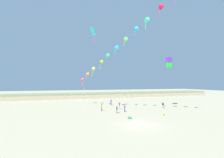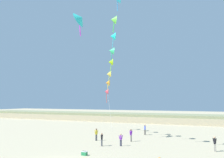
{
  "view_description": "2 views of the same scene",
  "coord_description": "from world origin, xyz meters",
  "px_view_note": "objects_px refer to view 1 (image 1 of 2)",
  "views": [
    {
      "loc": [
        -10.85,
        -20.85,
        6.39
      ],
      "look_at": [
        -0.77,
        11.54,
        7.37
      ],
      "focal_mm": 24.0,
      "sensor_mm": 36.0,
      "label": 1
    },
    {
      "loc": [
        13.17,
        -18.0,
        5.69
      ],
      "look_at": [
        1.62,
        8.11,
        8.33
      ],
      "focal_mm": 38.0,
      "sensor_mm": 36.0,
      "label": 2
    }
  ],
  "objects_px": {
    "person_far_right": "(163,105)",
    "beach_cooler": "(130,118)",
    "person_near_left": "(117,109)",
    "person_far_center": "(102,107)",
    "person_mid_center": "(111,102)",
    "person_far_left": "(125,108)",
    "beach_ball": "(164,114)",
    "large_kite_mid_trail": "(169,62)",
    "person_near_right": "(119,105)",
    "large_kite_low_lead": "(94,31)"
  },
  "relations": [
    {
      "from": "beach_cooler",
      "to": "beach_ball",
      "type": "relative_size",
      "value": 1.59
    },
    {
      "from": "person_near_left",
      "to": "person_far_center",
      "type": "xyz_separation_m",
      "value": [
        -2.53,
        3.34,
        0.07
      ]
    },
    {
      "from": "person_near_left",
      "to": "beach_ball",
      "type": "relative_size",
      "value": 4.44
    },
    {
      "from": "person_near_left",
      "to": "large_kite_mid_trail",
      "type": "height_order",
      "value": "large_kite_mid_trail"
    },
    {
      "from": "large_kite_mid_trail",
      "to": "beach_ball",
      "type": "distance_m",
      "value": 15.28
    },
    {
      "from": "person_near_left",
      "to": "person_far_center",
      "type": "height_order",
      "value": "person_far_center"
    },
    {
      "from": "person_far_center",
      "to": "large_kite_low_lead",
      "type": "xyz_separation_m",
      "value": [
        -2.02,
        -1.52,
        16.8
      ]
    },
    {
      "from": "large_kite_mid_trail",
      "to": "beach_ball",
      "type": "bearing_deg",
      "value": -134.92
    },
    {
      "from": "person_far_left",
      "to": "person_far_center",
      "type": "relative_size",
      "value": 0.9
    },
    {
      "from": "person_mid_center",
      "to": "large_kite_low_lead",
      "type": "distance_m",
      "value": 20.69
    },
    {
      "from": "person_far_right",
      "to": "beach_ball",
      "type": "relative_size",
      "value": 4.7
    },
    {
      "from": "person_mid_center",
      "to": "beach_cooler",
      "type": "xyz_separation_m",
      "value": [
        -1.68,
        -17.07,
        -0.78
      ]
    },
    {
      "from": "person_mid_center",
      "to": "person_near_left",
      "type": "bearing_deg",
      "value": -100.9
    },
    {
      "from": "large_kite_mid_trail",
      "to": "person_mid_center",
      "type": "bearing_deg",
      "value": 144.36
    },
    {
      "from": "large_kite_low_lead",
      "to": "beach_ball",
      "type": "bearing_deg",
      "value": -26.29
    },
    {
      "from": "person_far_left",
      "to": "large_kite_low_lead",
      "type": "distance_m",
      "value": 18.22
    },
    {
      "from": "person_far_left",
      "to": "large_kite_mid_trail",
      "type": "height_order",
      "value": "large_kite_mid_trail"
    },
    {
      "from": "person_far_center",
      "to": "beach_ball",
      "type": "xyz_separation_m",
      "value": [
        10.87,
        -7.89,
        -0.82
      ]
    },
    {
      "from": "person_far_right",
      "to": "beach_cooler",
      "type": "bearing_deg",
      "value": -149.01
    },
    {
      "from": "large_kite_mid_trail",
      "to": "beach_cooler",
      "type": "xyz_separation_m",
      "value": [
        -14.71,
        -7.72,
        -11.65
      ]
    },
    {
      "from": "person_mid_center",
      "to": "person_far_center",
      "type": "bearing_deg",
      "value": -119.65
    },
    {
      "from": "person_near_right",
      "to": "beach_cooler",
      "type": "xyz_separation_m",
      "value": [
        -1.68,
        -9.98,
        -0.78
      ]
    },
    {
      "from": "person_near_right",
      "to": "person_mid_center",
      "type": "relative_size",
      "value": 1.0
    },
    {
      "from": "person_near_right",
      "to": "beach_ball",
      "type": "bearing_deg",
      "value": -56.66
    },
    {
      "from": "person_far_right",
      "to": "person_near_right",
      "type": "bearing_deg",
      "value": 167.24
    },
    {
      "from": "person_mid_center",
      "to": "person_far_center",
      "type": "xyz_separation_m",
      "value": [
        -4.8,
        -8.43,
        0.01
      ]
    },
    {
      "from": "person_far_right",
      "to": "person_far_center",
      "type": "height_order",
      "value": "person_far_center"
    },
    {
      "from": "person_far_right",
      "to": "person_mid_center",
      "type": "bearing_deg",
      "value": 138.64
    },
    {
      "from": "person_far_left",
      "to": "person_far_right",
      "type": "relative_size",
      "value": 0.91
    },
    {
      "from": "person_near_right",
      "to": "person_mid_center",
      "type": "xyz_separation_m",
      "value": [
        -0.0,
        7.09,
        -0.0
      ]
    },
    {
      "from": "person_near_right",
      "to": "person_far_center",
      "type": "bearing_deg",
      "value": -164.44
    },
    {
      "from": "person_near_right",
      "to": "person_mid_center",
      "type": "distance_m",
      "value": 7.09
    },
    {
      "from": "beach_ball",
      "to": "beach_cooler",
      "type": "bearing_deg",
      "value": -174.5
    },
    {
      "from": "beach_cooler",
      "to": "person_mid_center",
      "type": "bearing_deg",
      "value": 84.38
    },
    {
      "from": "person_far_left",
      "to": "person_far_right",
      "type": "height_order",
      "value": "person_far_right"
    },
    {
      "from": "person_near_left",
      "to": "person_far_left",
      "type": "height_order",
      "value": "person_near_left"
    },
    {
      "from": "person_mid_center",
      "to": "person_far_right",
      "type": "xyz_separation_m",
      "value": [
        10.85,
        -9.55,
        -0.01
      ]
    },
    {
      "from": "person_mid_center",
      "to": "large_kite_mid_trail",
      "type": "xyz_separation_m",
      "value": [
        13.03,
        -9.35,
        10.87
      ]
    },
    {
      "from": "large_kite_low_lead",
      "to": "beach_ball",
      "type": "distance_m",
      "value": 22.74
    },
    {
      "from": "person_far_left",
      "to": "beach_cooler",
      "type": "distance_m",
      "value": 6.51
    },
    {
      "from": "person_far_left",
      "to": "beach_ball",
      "type": "height_order",
      "value": "person_far_left"
    },
    {
      "from": "person_near_right",
      "to": "large_kite_low_lead",
      "type": "height_order",
      "value": "large_kite_low_lead"
    },
    {
      "from": "person_far_right",
      "to": "large_kite_low_lead",
      "type": "bearing_deg",
      "value": -178.69
    },
    {
      "from": "person_mid_center",
      "to": "person_far_right",
      "type": "relative_size",
      "value": 1.01
    },
    {
      "from": "person_near_right",
      "to": "large_kite_mid_trail",
      "type": "distance_m",
      "value": 17.12
    },
    {
      "from": "large_kite_low_lead",
      "to": "person_near_right",
      "type": "bearing_deg",
      "value": 22.75
    },
    {
      "from": "person_far_center",
      "to": "beach_cooler",
      "type": "distance_m",
      "value": 9.22
    },
    {
      "from": "person_far_right",
      "to": "person_far_center",
      "type": "relative_size",
      "value": 0.99
    },
    {
      "from": "person_far_left",
      "to": "large_kite_low_lead",
      "type": "relative_size",
      "value": 0.4
    },
    {
      "from": "person_far_right",
      "to": "person_far_center",
      "type": "bearing_deg",
      "value": 175.91
    }
  ]
}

